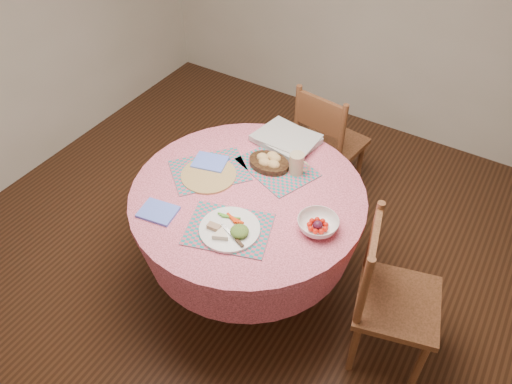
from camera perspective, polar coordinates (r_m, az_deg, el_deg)
ground at (r=3.16m, az=-0.79°, el=-10.03°), size 4.00×4.00×0.00m
room_envelope at (r=2.06m, az=-1.26°, el=19.86°), size 4.01×4.01×2.71m
dining_table at (r=2.73m, az=-0.89°, el=-3.05°), size 1.24×1.24×0.75m
chair_right at (r=2.59m, az=14.94°, el=-11.31°), size 0.50×0.51×0.91m
chair_back at (r=3.43m, az=8.11°, el=5.74°), size 0.46×0.45×0.89m
placemat_front at (r=2.41m, az=-3.14°, el=-4.26°), size 0.47×0.41×0.01m
placemat_left at (r=2.73m, az=-5.34°, el=2.45°), size 0.49×0.50×0.01m
placemat_back at (r=2.75m, az=2.45°, el=2.85°), size 0.48×0.43×0.01m
wicker_trivet at (r=2.70m, az=-5.43°, el=1.94°), size 0.30×0.30×0.01m
napkin_near at (r=2.53m, az=-11.13°, el=-2.24°), size 0.20×0.17×0.01m
napkin_far at (r=2.77m, az=-5.27°, el=3.42°), size 0.21×0.18×0.01m
dinner_plate at (r=2.39m, az=-2.98°, el=-4.28°), size 0.29×0.29×0.05m
bread_bowl at (r=2.73m, az=1.53°, el=3.52°), size 0.23×0.23×0.08m
latte_mug at (r=2.68m, az=4.72°, el=3.25°), size 0.12×0.08×0.12m
fruit_bowl at (r=2.41m, az=7.09°, el=-3.72°), size 0.23×0.23×0.06m
newspaper_stack at (r=2.91m, az=3.50°, el=6.08°), size 0.38×0.33×0.04m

